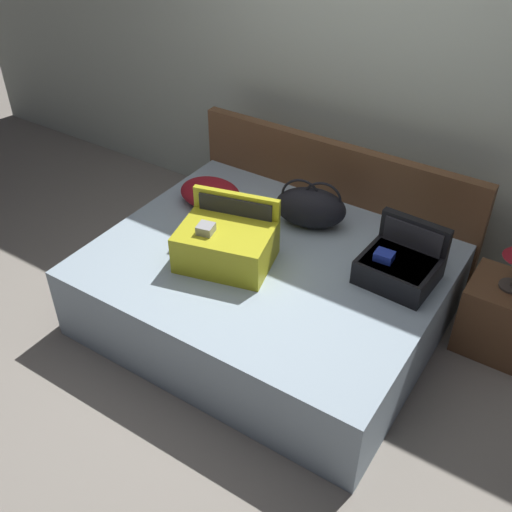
{
  "coord_description": "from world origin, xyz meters",
  "views": [
    {
      "loc": [
        1.53,
        -2.07,
        2.73
      ],
      "look_at": [
        0.0,
        0.28,
        0.6
      ],
      "focal_mm": 42.3,
      "sensor_mm": 36.0,
      "label": 1
    }
  ],
  "objects_px": {
    "hard_case_medium": "(400,265)",
    "duffel_bag": "(310,207)",
    "hard_case_large": "(226,243)",
    "pillow_near_headboard": "(210,193)",
    "nightstand": "(501,317)",
    "bed": "(267,290)"
  },
  "relations": [
    {
      "from": "hard_case_large",
      "to": "nightstand",
      "type": "height_order",
      "value": "hard_case_large"
    },
    {
      "from": "pillow_near_headboard",
      "to": "nightstand",
      "type": "relative_size",
      "value": 0.9
    },
    {
      "from": "bed",
      "to": "hard_case_large",
      "type": "bearing_deg",
      "value": -140.56
    },
    {
      "from": "hard_case_large",
      "to": "hard_case_medium",
      "type": "height_order",
      "value": "hard_case_large"
    },
    {
      "from": "hard_case_medium",
      "to": "duffel_bag",
      "type": "bearing_deg",
      "value": 166.87
    },
    {
      "from": "bed",
      "to": "pillow_near_headboard",
      "type": "xyz_separation_m",
      "value": [
        -0.66,
        0.31,
        0.34
      ]
    },
    {
      "from": "hard_case_large",
      "to": "nightstand",
      "type": "relative_size",
      "value": 1.34
    },
    {
      "from": "hard_case_large",
      "to": "pillow_near_headboard",
      "type": "distance_m",
      "value": 0.66
    },
    {
      "from": "hard_case_large",
      "to": "duffel_bag",
      "type": "relative_size",
      "value": 1.22
    },
    {
      "from": "hard_case_large",
      "to": "pillow_near_headboard",
      "type": "bearing_deg",
      "value": 120.74
    },
    {
      "from": "duffel_bag",
      "to": "bed",
      "type": "bearing_deg",
      "value": -94.74
    },
    {
      "from": "hard_case_medium",
      "to": "nightstand",
      "type": "bearing_deg",
      "value": 32.78
    },
    {
      "from": "bed",
      "to": "hard_case_large",
      "type": "distance_m",
      "value": 0.46
    },
    {
      "from": "bed",
      "to": "nightstand",
      "type": "relative_size",
      "value": 4.39
    },
    {
      "from": "bed",
      "to": "nightstand",
      "type": "distance_m",
      "value": 1.43
    },
    {
      "from": "bed",
      "to": "nightstand",
      "type": "xyz_separation_m",
      "value": [
        1.31,
        0.58,
        -0.02
      ]
    },
    {
      "from": "bed",
      "to": "hard_case_large",
      "type": "height_order",
      "value": "hard_case_large"
    },
    {
      "from": "bed",
      "to": "hard_case_medium",
      "type": "height_order",
      "value": "hard_case_medium"
    },
    {
      "from": "hard_case_medium",
      "to": "duffel_bag",
      "type": "relative_size",
      "value": 0.85
    },
    {
      "from": "bed",
      "to": "pillow_near_headboard",
      "type": "height_order",
      "value": "pillow_near_headboard"
    },
    {
      "from": "hard_case_large",
      "to": "bed",
      "type": "bearing_deg",
      "value": 25.26
    },
    {
      "from": "hard_case_large",
      "to": "pillow_near_headboard",
      "type": "xyz_separation_m",
      "value": [
        -0.47,
        0.47,
        -0.05
      ]
    }
  ]
}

